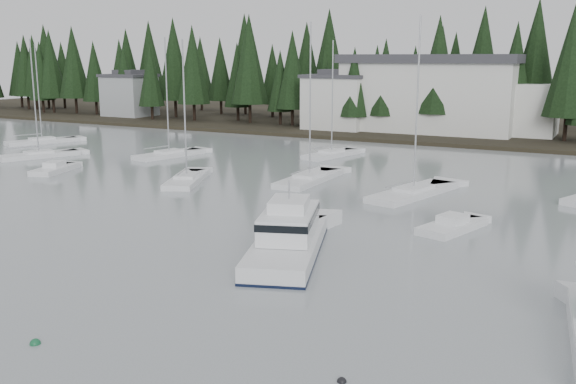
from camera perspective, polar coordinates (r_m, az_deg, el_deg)
name	(u,v)px	position (r m, az deg, el deg)	size (l,w,h in m)	color
far_shore_land	(484,127)	(108.80, 17.02, 5.58)	(240.00, 54.00, 1.00)	black
conifer_treeline	(469,134)	(98.09, 15.76, 5.01)	(200.00, 22.00, 20.00)	black
house_west	(337,101)	(96.52, 4.42, 8.10)	(9.54, 7.42, 8.75)	silver
house_far_west	(130,94)	(121.13, -13.91, 8.44)	(8.48, 7.42, 8.25)	#999EA0
harbor_inn	(444,95)	(94.72, 13.72, 8.40)	(29.50, 11.50, 10.90)	silver
cabin_cruiser_center	(288,241)	(36.81, 0.01, -4.37)	(7.00, 11.78, 4.84)	white
sailboat_1	(187,181)	(58.42, -8.97, 0.95)	(5.57, 8.65, 13.11)	white
sailboat_2	(413,194)	(53.21, 11.09, -0.20)	(5.17, 10.65, 14.80)	white
sailboat_3	(42,143)	(89.82, -21.00, 4.12)	(5.62, 9.25, 13.22)	white
sailboat_4	(310,180)	(58.16, 1.93, 1.05)	(2.88, 9.67, 14.59)	white
sailboat_5	(332,156)	(72.81, 3.89, 3.24)	(4.13, 8.51, 13.38)	white
sailboat_9	(169,156)	(73.76, -10.51, 3.18)	(4.36, 8.97, 13.71)	white
sailboat_10	(39,157)	(77.25, -21.25, 2.95)	(5.60, 9.01, 13.53)	white
runabout_0	(55,170)	(66.94, -20.01, 1.81)	(3.73, 6.17, 1.42)	white
runabout_1	(452,228)	(43.16, 14.39, -3.12)	(3.68, 6.01, 1.42)	white
mooring_buoy_green	(35,344)	(27.74, -21.55, -12.45)	(0.43, 0.43, 0.43)	#145933
mooring_buoy_dark	(342,382)	(23.29, 4.80, -16.47)	(0.34, 0.34, 0.34)	black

